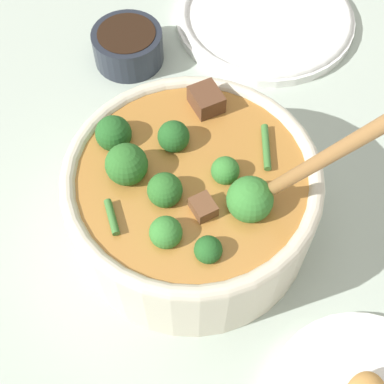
% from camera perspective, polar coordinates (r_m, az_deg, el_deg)
% --- Properties ---
extents(ground_plane, '(4.00, 4.00, 0.00)m').
position_cam_1_polar(ground_plane, '(0.59, -0.00, -3.44)').
color(ground_plane, '#ADBCAD').
extents(stew_bowl, '(0.30, 0.25, 0.30)m').
position_cam_1_polar(stew_bowl, '(0.54, -0.00, -0.36)').
color(stew_bowl, beige).
rests_on(stew_bowl, ground_plane).
extents(condiment_bowl, '(0.09, 0.09, 0.05)m').
position_cam_1_polar(condiment_bowl, '(0.73, -6.86, 15.33)').
color(condiment_bowl, '#232833').
rests_on(condiment_bowl, ground_plane).
extents(empty_plate, '(0.25, 0.25, 0.02)m').
position_cam_1_polar(empty_plate, '(0.80, 7.76, 18.02)').
color(empty_plate, white).
rests_on(empty_plate, ground_plane).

